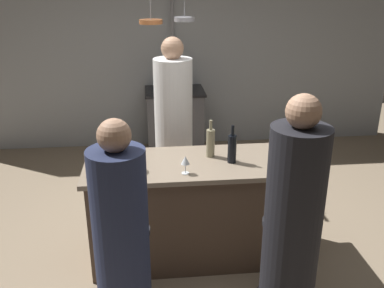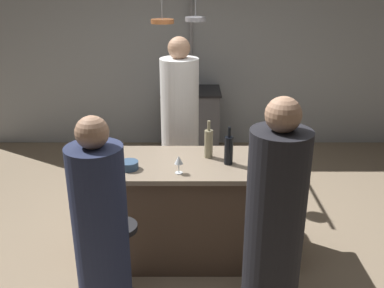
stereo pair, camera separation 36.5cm
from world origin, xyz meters
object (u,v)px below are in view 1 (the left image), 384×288
object	(u,v)px
guest_left	(122,252)
bar_stool_left	(134,265)
mixing_bowl_blue	(134,168)
wine_glass_near_left_guest	(185,161)
bar_stool_right	(277,256)
pepper_mill	(103,150)
wine_bottle_white	(210,142)
wine_bottle_red	(278,156)
wine_glass_by_chef	(288,155)
wine_bottle_dark	(232,148)
mixing_bowl_wooden	(106,168)
stove_range	(175,121)
chef	(174,133)
guest_right	(291,235)

from	to	relation	value
guest_left	bar_stool_left	bearing A→B (deg)	83.16
bar_stool_left	mixing_bowl_blue	world-z (taller)	mixing_bowl_blue
wine_glass_near_left_guest	bar_stool_right	bearing A→B (deg)	-31.60
pepper_mill	wine_bottle_white	distance (m)	0.89
wine_bottle_red	wine_glass_by_chef	xyz separation A→B (m)	(0.09, 0.03, -0.00)
bar_stool_left	wine_bottle_dark	distance (m)	1.19
bar_stool_left	guest_left	size ratio (longest dim) A/B	0.42
wine_bottle_white	mixing_bowl_wooden	distance (m)	0.89
guest_left	wine_bottle_red	world-z (taller)	guest_left
wine_bottle_dark	wine_glass_near_left_guest	bearing A→B (deg)	-155.85
wine_bottle_dark	wine_bottle_white	bearing A→B (deg)	138.19
mixing_bowl_wooden	wine_bottle_dark	bearing A→B (deg)	6.18
mixing_bowl_blue	bar_stool_left	bearing A→B (deg)	-92.19
stove_range	wine_bottle_white	size ratio (longest dim) A/B	2.75
mixing_bowl_blue	stove_range	bearing A→B (deg)	79.33
chef	wine_bottle_dark	bearing A→B (deg)	-65.37
wine_bottle_dark	wine_glass_by_chef	xyz separation A→B (m)	(0.43, -0.14, -0.02)
bar_stool_right	wine_bottle_red	distance (m)	0.76
mixing_bowl_blue	mixing_bowl_wooden	bearing A→B (deg)	-178.02
wine_bottle_white	wine_glass_by_chef	distance (m)	0.65
guest_right	wine_bottle_red	distance (m)	0.81
stove_range	bar_stool_left	distance (m)	3.11
wine_bottle_white	mixing_bowl_blue	xyz separation A→B (m)	(-0.64, -0.24, -0.09)
stove_range	mixing_bowl_wooden	world-z (taller)	mixing_bowl_wooden
guest_left	wine_glass_by_chef	xyz separation A→B (m)	(1.28, 0.81, 0.26)
wine_glass_near_left_guest	mixing_bowl_blue	bearing A→B (deg)	169.08
stove_range	guest_right	bearing A→B (deg)	-81.41
wine_glass_by_chef	mixing_bowl_wooden	bearing A→B (deg)	178.86
chef	wine_bottle_red	distance (m)	1.33
wine_bottle_white	chef	bearing A→B (deg)	108.70
bar_stool_right	mixing_bowl_blue	world-z (taller)	mixing_bowl_blue
stove_range	pepper_mill	world-z (taller)	pepper_mill
guest_left	bar_stool_right	bearing A→B (deg)	18.10
bar_stool_left	mixing_bowl_wooden	size ratio (longest dim) A/B	4.08
chef	mixing_bowl_blue	bearing A→B (deg)	-110.30
chef	wine_bottle_white	xyz separation A→B (m)	(0.26, -0.78, 0.19)
stove_range	wine_bottle_dark	distance (m)	2.57
chef	wine_bottle_dark	xyz separation A→B (m)	(0.42, -0.92, 0.19)
chef	guest_right	bearing A→B (deg)	-71.31
bar_stool_right	pepper_mill	world-z (taller)	pepper_mill
bar_stool_left	wine_glass_by_chef	world-z (taller)	wine_glass_by_chef
bar_stool_left	mixing_bowl_blue	xyz separation A→B (m)	(0.02, 0.48, 0.56)
wine_bottle_red	wine_glass_near_left_guest	xyz separation A→B (m)	(-0.73, -0.01, -0.00)
guest_left	wine_bottle_red	xyz separation A→B (m)	(1.19, 0.78, 0.26)
bar_stool_right	wine_glass_near_left_guest	size ratio (longest dim) A/B	4.66
bar_stool_left	wine_bottle_red	size ratio (longest dim) A/B	2.34
bar_stool_left	mixing_bowl_blue	size ratio (longest dim) A/B	4.55
wine_bottle_red	stove_range	bearing A→B (deg)	103.62
wine_glass_near_left_guest	mixing_bowl_blue	world-z (taller)	wine_glass_near_left_guest
bar_stool_left	pepper_mill	xyz separation A→B (m)	(-0.23, 0.70, 0.63)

